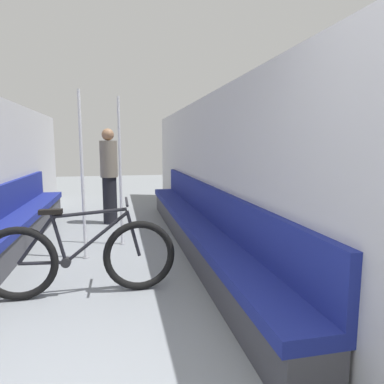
% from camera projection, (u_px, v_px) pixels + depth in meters
% --- Properties ---
extents(wall_right, '(0.10, 10.14, 2.07)m').
position_uv_depth(wall_right, '(215.00, 173.00, 4.51)').
color(wall_right, '#B2B2B7').
rests_on(wall_right, ground).
extents(bench_seat_row_left, '(0.42, 5.96, 0.87)m').
position_uv_depth(bench_seat_row_left, '(2.00, 237.00, 4.14)').
color(bench_seat_row_left, '#3D3D42').
rests_on(bench_seat_row_left, ground).
extents(bench_seat_row_right, '(0.42, 5.96, 0.87)m').
position_uv_depth(bench_seat_row_right, '(196.00, 227.00, 4.65)').
color(bench_seat_row_right, '#3D3D42').
rests_on(bench_seat_row_right, ground).
extents(bicycle, '(1.76, 0.46, 0.89)m').
position_uv_depth(bicycle, '(81.00, 258.00, 3.18)').
color(bicycle, black).
rests_on(bicycle, ground).
extents(grab_pole_near, '(0.08, 0.08, 2.05)m').
position_uv_depth(grab_pole_near, '(120.00, 174.00, 4.73)').
color(grab_pole_near, gray).
rests_on(grab_pole_near, ground).
extents(grab_pole_far, '(0.08, 0.08, 2.05)m').
position_uv_depth(grab_pole_far, '(82.00, 179.00, 4.14)').
color(grab_pole_far, gray).
rests_on(grab_pole_far, ground).
extents(passenger_standing, '(0.30, 0.30, 1.68)m').
position_uv_depth(passenger_standing, '(109.00, 175.00, 6.04)').
color(passenger_standing, black).
rests_on(passenger_standing, ground).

